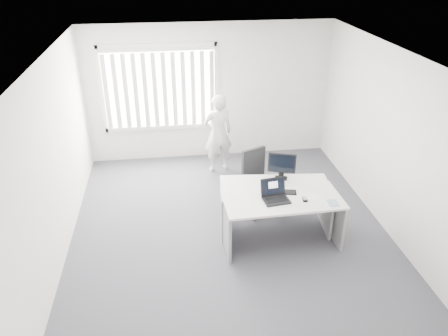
{
  "coord_description": "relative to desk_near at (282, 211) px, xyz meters",
  "views": [
    {
      "loc": [
        -0.87,
        -5.58,
        4.16
      ],
      "look_at": [
        -0.09,
        0.15,
        1.14
      ],
      "focal_mm": 35.0,
      "sensor_mm": 36.0,
      "label": 1
    }
  ],
  "objects": [
    {
      "name": "ground",
      "position": [
        -0.72,
        0.27,
        -0.57
      ],
      "size": [
        6.0,
        6.0,
        0.0
      ],
      "primitive_type": "plane",
      "color": "#55545C",
      "rests_on": "ground"
    },
    {
      "name": "wall_back",
      "position": [
        -0.72,
        3.27,
        0.83
      ],
      "size": [
        5.0,
        0.02,
        2.8
      ],
      "primitive_type": "cube",
      "color": "white",
      "rests_on": "ground"
    },
    {
      "name": "wall_front",
      "position": [
        -0.72,
        -2.73,
        0.83
      ],
      "size": [
        5.0,
        0.02,
        2.8
      ],
      "primitive_type": "cube",
      "color": "white",
      "rests_on": "ground"
    },
    {
      "name": "wall_left",
      "position": [
        -3.22,
        0.27,
        0.83
      ],
      "size": [
        0.02,
        6.0,
        2.8
      ],
      "primitive_type": "cube",
      "color": "white",
      "rests_on": "ground"
    },
    {
      "name": "wall_right",
      "position": [
        1.78,
        0.27,
        0.83
      ],
      "size": [
        0.02,
        6.0,
        2.8
      ],
      "primitive_type": "cube",
      "color": "white",
      "rests_on": "ground"
    },
    {
      "name": "ceiling",
      "position": [
        -0.72,
        0.27,
        2.23
      ],
      "size": [
        5.0,
        6.0,
        0.02
      ],
      "primitive_type": "cube",
      "color": "silver",
      "rests_on": "wall_back"
    },
    {
      "name": "window",
      "position": [
        -1.72,
        3.23,
        0.98
      ],
      "size": [
        2.32,
        0.06,
        1.76
      ],
      "primitive_type": "cube",
      "color": "silver",
      "rests_on": "wall_back"
    },
    {
      "name": "blinds",
      "position": [
        -1.72,
        3.17,
        0.95
      ],
      "size": [
        2.2,
        0.1,
        1.5
      ],
      "primitive_type": null,
      "color": "silver",
      "rests_on": "wall_back"
    },
    {
      "name": "desk_near",
      "position": [
        0.0,
        0.0,
        0.0
      ],
      "size": [
        1.76,
        0.86,
        0.79
      ],
      "rotation": [
        0.0,
        0.0,
        0.03
      ],
      "color": "white",
      "rests_on": "ground"
    },
    {
      "name": "desk_far",
      "position": [
        -0.01,
        0.38,
        -0.01
      ],
      "size": [
        1.78,
        0.96,
        0.78
      ],
      "rotation": [
        0.0,
        0.0,
        -0.1
      ],
      "color": "white",
      "rests_on": "ground"
    },
    {
      "name": "office_chair",
      "position": [
        -0.14,
        1.04,
        -0.24
      ],
      "size": [
        0.81,
        0.81,
        1.07
      ],
      "rotation": [
        0.0,
        0.0,
        0.42
      ],
      "color": "black",
      "rests_on": "ground"
    },
    {
      "name": "person",
      "position": [
        -0.64,
        2.54,
        0.22
      ],
      "size": [
        0.65,
        0.49,
        1.59
      ],
      "primitive_type": "imported",
      "rotation": [
        0.0,
        0.0,
        3.35
      ],
      "color": "silver",
      "rests_on": "ground"
    },
    {
      "name": "laptop",
      "position": [
        -0.11,
        -0.06,
        0.37
      ],
      "size": [
        0.41,
        0.38,
        0.29
      ],
      "primitive_type": null,
      "rotation": [
        0.0,
        0.0,
        0.13
      ],
      "color": "black",
      "rests_on": "desk_near"
    },
    {
      "name": "paper_sheet",
      "position": [
        0.4,
        -0.01,
        0.22
      ],
      "size": [
        0.32,
        0.26,
        0.0
      ],
      "primitive_type": "cube",
      "rotation": [
        0.0,
        0.0,
        0.25
      ],
      "color": "white",
      "rests_on": "desk_near"
    },
    {
      "name": "mouse",
      "position": [
        0.31,
        -0.09,
        0.25
      ],
      "size": [
        0.08,
        0.12,
        0.05
      ],
      "primitive_type": null,
      "rotation": [
        0.0,
        0.0,
        -0.15
      ],
      "color": "#ADACAF",
      "rests_on": "paper_sheet"
    },
    {
      "name": "booklet",
      "position": [
        0.69,
        -0.23,
        0.23
      ],
      "size": [
        0.14,
        0.19,
        0.01
      ],
      "primitive_type": "cube",
      "rotation": [
        0.0,
        0.0,
        -0.04
      ],
      "color": "white",
      "rests_on": "desk_near"
    },
    {
      "name": "keyboard",
      "position": [
        0.01,
        0.19,
        0.22
      ],
      "size": [
        0.51,
        0.26,
        0.02
      ],
      "primitive_type": "cube",
      "rotation": [
        0.0,
        0.0,
        -0.2
      ],
      "color": "black",
      "rests_on": "desk_far"
    },
    {
      "name": "monitor",
      "position": [
        0.14,
        0.63,
        0.42
      ],
      "size": [
        0.46,
        0.26,
        0.44
      ],
      "primitive_type": null,
      "rotation": [
        0.0,
        0.0,
        -0.32
      ],
      "color": "black",
      "rests_on": "desk_far"
    }
  ]
}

